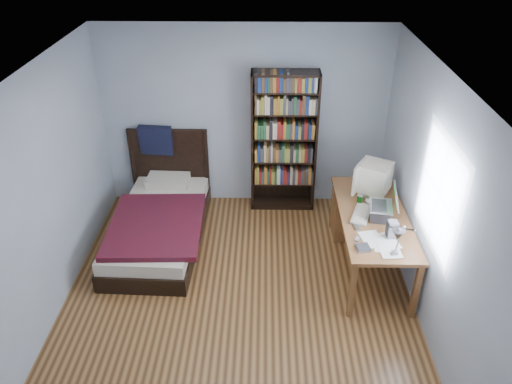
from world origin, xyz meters
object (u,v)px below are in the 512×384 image
at_px(crt_monitor, 373,177).
at_px(laptop, 382,209).
at_px(desk_lamp, 398,236).
at_px(bed, 160,220).
at_px(speaker, 392,229).
at_px(soda_can, 360,200).
at_px(bookshelf, 284,143).
at_px(desk, 363,214).
at_px(keyboard, 361,214).

distance_m(crt_monitor, laptop, 0.51).
bearing_deg(desk_lamp, bed, 147.00).
xyz_separation_m(laptop, speaker, (0.04, -0.36, -0.01)).
xyz_separation_m(laptop, soda_can, (-0.19, 0.28, -0.05)).
xyz_separation_m(laptop, bookshelf, (-1.04, 1.42, 0.13)).
height_order(desk, soda_can, soda_can).
bearing_deg(soda_can, speaker, -70.38).
bearing_deg(laptop, keyboard, 167.33).
xyz_separation_m(desk_lamp, keyboard, (-0.10, 1.07, -0.48)).
distance_m(desk_lamp, soda_can, 1.38).
relative_size(crt_monitor, soda_can, 4.33).
relative_size(speaker, soda_can, 1.64).
bearing_deg(bookshelf, crt_monitor, -42.32).
bearing_deg(keyboard, desk, 93.75).
xyz_separation_m(crt_monitor, keyboard, (-0.18, -0.45, -0.23)).
bearing_deg(desk_lamp, bookshelf, 110.91).
bearing_deg(bed, speaker, -20.02).
relative_size(soda_can, bookshelf, 0.06).
xyz_separation_m(desk, laptop, (0.07, -0.55, 0.42)).
bearing_deg(speaker, bookshelf, 118.59).
bearing_deg(bookshelf, laptop, -53.61).
xyz_separation_m(laptop, desk_lamp, (-0.11, -1.02, 0.38)).
distance_m(desk_lamp, speaker, 0.78).
relative_size(crt_monitor, bed, 0.24).
relative_size(desk_lamp, soda_can, 5.14).
relative_size(desk_lamp, bed, 0.29).
height_order(desk, speaker, speaker).
relative_size(desk_lamp, speaker, 3.13).
height_order(laptop, keyboard, laptop).
height_order(laptop, soda_can, laptop).
xyz_separation_m(desk_lamp, speaker, (0.15, 0.66, -0.39)).
bearing_deg(desk_lamp, crt_monitor, 86.92).
height_order(crt_monitor, soda_can, crt_monitor).
xyz_separation_m(desk, speaker, (0.10, -0.91, 0.41)).
relative_size(keyboard, speaker, 2.26).
relative_size(keyboard, bed, 0.21).
xyz_separation_m(desk, keyboard, (-0.14, -0.50, 0.32)).
distance_m(keyboard, bookshelf, 1.62).
xyz_separation_m(desk, soda_can, (-0.13, -0.27, 0.37)).
bearing_deg(crt_monitor, keyboard, -111.79).
relative_size(laptop, bed, 0.19).
bearing_deg(keyboard, bookshelf, 140.80).
xyz_separation_m(keyboard, bookshelf, (-0.84, 1.37, 0.23)).
bearing_deg(bookshelf, bed, -152.98).
height_order(laptop, desk_lamp, desk_lamp).
bearing_deg(desk, desk_lamp, -91.61).
distance_m(desk, bed, 2.56).
bearing_deg(bookshelf, soda_can, -53.17).
distance_m(soda_can, bed, 2.51).
bearing_deg(keyboard, bed, -173.69).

